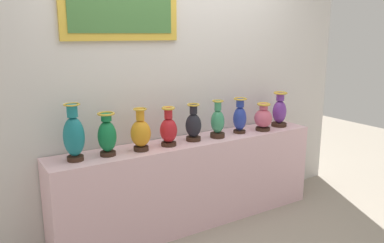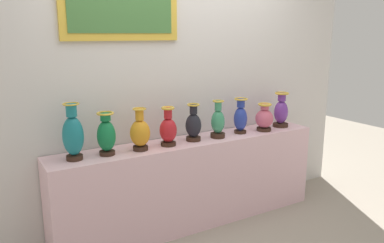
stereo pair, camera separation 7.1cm
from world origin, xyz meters
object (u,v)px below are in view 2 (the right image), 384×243
at_px(vase_crimson, 168,129).
at_px(vase_jade, 218,122).
at_px(vase_teal, 73,135).
at_px(vase_onyx, 193,125).
at_px(vase_amber, 140,133).
at_px(vase_emerald, 106,135).
at_px(vase_cobalt, 241,117).
at_px(vase_violet, 281,112).
at_px(vase_rose, 264,118).

relative_size(vase_crimson, vase_jade, 0.97).
xyz_separation_m(vase_teal, vase_crimson, (0.79, -0.02, -0.05)).
xyz_separation_m(vase_onyx, vase_jade, (0.25, -0.03, 0.00)).
distance_m(vase_amber, vase_onyx, 0.53).
bearing_deg(vase_amber, vase_emerald, 176.29).
bearing_deg(vase_teal, vase_crimson, -1.62).
bearing_deg(vase_cobalt, vase_violet, -0.04).
height_order(vase_onyx, vase_cobalt, vase_cobalt).
bearing_deg(vase_rose, vase_cobalt, 169.53).
distance_m(vase_amber, vase_crimson, 0.26).
relative_size(vase_emerald, vase_onyx, 1.03).
height_order(vase_jade, vase_violet, vase_violet).
bearing_deg(vase_crimson, vase_emerald, 178.53).
relative_size(vase_onyx, vase_rose, 1.22).
bearing_deg(vase_onyx, vase_violet, -0.07).
xyz_separation_m(vase_amber, vase_violet, (1.57, 0.03, 0.01)).
relative_size(vase_jade, vase_rose, 1.26).
bearing_deg(vase_rose, vase_amber, 179.11).
relative_size(vase_teal, vase_jade, 1.26).
bearing_deg(vase_cobalt, vase_emerald, -179.60).
bearing_deg(vase_crimson, vase_cobalt, 1.67).
relative_size(vase_rose, vase_violet, 0.77).
bearing_deg(vase_jade, vase_violet, 1.78).
height_order(vase_emerald, vase_violet, vase_violet).
distance_m(vase_onyx, vase_cobalt, 0.53).
bearing_deg(vase_amber, vase_cobalt, 1.48).
xyz_separation_m(vase_onyx, vase_rose, (0.78, -0.05, -0.02)).
bearing_deg(vase_onyx, vase_rose, -3.55).
bearing_deg(vase_teal, vase_amber, -2.85).
xyz_separation_m(vase_onyx, vase_violet, (1.05, -0.00, 0.01)).
bearing_deg(vase_cobalt, vase_rose, -10.47).
distance_m(vase_teal, vase_emerald, 0.26).
height_order(vase_emerald, vase_amber, vase_amber).
height_order(vase_emerald, vase_rose, vase_emerald).
distance_m(vase_jade, vase_violet, 0.80).
relative_size(vase_crimson, vase_violet, 0.95).
bearing_deg(vase_violet, vase_emerald, -179.72).
xyz_separation_m(vase_emerald, vase_jade, (1.05, -0.02, -0.02)).
distance_m(vase_amber, vase_violet, 1.57).
bearing_deg(vase_onyx, vase_teal, -179.91).
relative_size(vase_jade, vase_cobalt, 1.02).
bearing_deg(vase_violet, vase_teal, -179.99).
distance_m(vase_teal, vase_crimson, 0.79).
xyz_separation_m(vase_teal, vase_cobalt, (1.58, 0.00, -0.04)).
relative_size(vase_emerald, vase_amber, 0.97).
xyz_separation_m(vase_teal, vase_jade, (1.30, -0.02, -0.05)).
relative_size(vase_teal, vase_rose, 1.59).
height_order(vase_amber, vase_rose, vase_amber).
xyz_separation_m(vase_crimson, vase_cobalt, (0.79, 0.02, 0.01)).
height_order(vase_rose, vase_violet, vase_violet).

